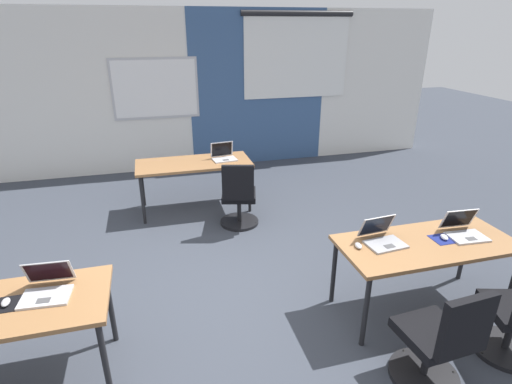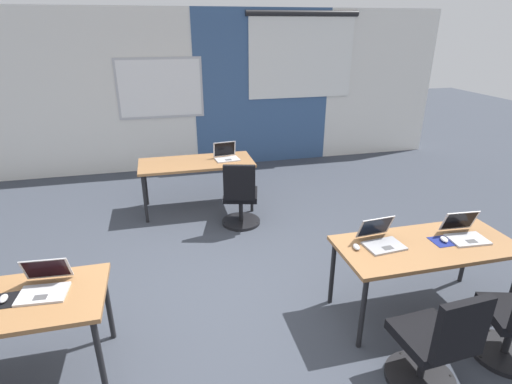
{
  "view_description": "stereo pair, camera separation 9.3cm",
  "coord_description": "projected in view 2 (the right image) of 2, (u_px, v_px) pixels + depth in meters",
  "views": [
    {
      "loc": [
        -0.54,
        -3.21,
        2.51
      ],
      "look_at": [
        0.48,
        0.6,
        0.86
      ],
      "focal_mm": 28.02,
      "sensor_mm": 36.0,
      "label": 1
    },
    {
      "loc": [
        -0.45,
        -3.23,
        2.51
      ],
      "look_at": [
        0.48,
        0.6,
        0.86
      ],
      "focal_mm": 28.02,
      "sensor_mm": 36.0,
      "label": 2
    }
  ],
  "objects": [
    {
      "name": "chair_near_right_inner",
      "position": [
        434.0,
        348.0,
        2.85
      ],
      "size": [
        0.52,
        0.55,
        0.92
      ],
      "rotation": [
        0.0,
        0.0,
        3.21
      ],
      "color": "black",
      "rests_on": "ground"
    },
    {
      "name": "mousepad_near_left_inner",
      "position": [
        4.0,
        301.0,
        2.8
      ],
      "size": [
        0.22,
        0.19,
        0.0
      ],
      "color": "black",
      "rests_on": "desk_near_left"
    },
    {
      "name": "desk_near_right",
      "position": [
        426.0,
        250.0,
        3.55
      ],
      "size": [
        1.6,
        0.7,
        0.72
      ],
      "color": "olive",
      "rests_on": "ground"
    },
    {
      "name": "chair_far_right",
      "position": [
        240.0,
        200.0,
        5.27
      ],
      "size": [
        0.54,
        0.59,
        0.92
      ],
      "rotation": [
        0.0,
        0.0,
        2.89
      ],
      "color": "black",
      "rests_on": "ground"
    },
    {
      "name": "mouse_near_right_end",
      "position": [
        444.0,
        239.0,
        3.56
      ],
      "size": [
        0.08,
        0.11,
        0.03
      ],
      "color": "silver",
      "rests_on": "mousepad_near_right_end"
    },
    {
      "name": "back_wall_assembly",
      "position": [
        185.0,
        91.0,
        7.19
      ],
      "size": [
        10.0,
        0.27,
        2.8
      ],
      "color": "silver",
      "rests_on": "ground"
    },
    {
      "name": "mouse_near_left_inner",
      "position": [
        3.0,
        298.0,
        2.79
      ],
      "size": [
        0.06,
        0.1,
        0.03
      ],
      "color": "#B2B2B7",
      "rests_on": "mousepad_near_left_inner"
    },
    {
      "name": "ground_plane",
      "position": [
        223.0,
        298.0,
        3.96
      ],
      "size": [
        24.0,
        24.0,
        0.0
      ],
      "color": "#383D47"
    },
    {
      "name": "laptop_near_right_end",
      "position": [
        465.0,
        233.0,
        3.62
      ],
      "size": [
        0.35,
        0.34,
        0.22
      ],
      "rotation": [
        0.0,
        0.0,
        -0.07
      ],
      "color": "#B7B7BC",
      "rests_on": "desk_near_right"
    },
    {
      "name": "laptop_near_left_inner",
      "position": [
        44.0,
        285.0,
        2.89
      ],
      "size": [
        0.35,
        0.34,
        0.22
      ],
      "rotation": [
        0.0,
        0.0,
        -0.07
      ],
      "color": "#B7B7BC",
      "rests_on": "desk_near_left"
    },
    {
      "name": "laptop_far_right",
      "position": [
        226.0,
        156.0,
        5.75
      ],
      "size": [
        0.36,
        0.3,
        0.24
      ],
      "rotation": [
        0.0,
        0.0,
        0.11
      ],
      "color": "silver",
      "rests_on": "desk_far_center"
    },
    {
      "name": "laptop_near_right_inner",
      "position": [
        381.0,
        239.0,
        3.51
      ],
      "size": [
        0.36,
        0.34,
        0.22
      ],
      "rotation": [
        0.0,
        0.0,
        0.09
      ],
      "color": "#9E9EA3",
      "rests_on": "desk_near_right"
    },
    {
      "name": "mousepad_near_right_end",
      "position": [
        444.0,
        241.0,
        3.57
      ],
      "size": [
        0.22,
        0.19,
        0.0
      ],
      "color": "navy",
      "rests_on": "desk_near_right"
    },
    {
      "name": "desk_far_center",
      "position": [
        196.0,
        166.0,
        5.68
      ],
      "size": [
        1.6,
        0.7,
        0.72
      ],
      "color": "olive",
      "rests_on": "ground"
    },
    {
      "name": "mouse_near_right_inner",
      "position": [
        356.0,
        247.0,
        3.45
      ],
      "size": [
        0.07,
        0.11,
        0.03
      ],
      "color": "#B2B2B7",
      "rests_on": "desk_near_right"
    }
  ]
}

